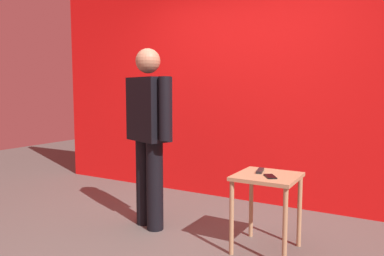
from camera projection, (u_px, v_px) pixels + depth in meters
ground_plane at (168, 251)px, 3.01m from camera, size 12.00×12.00×0.00m
back_wall_red at (248, 60)px, 4.30m from camera, size 5.62×0.12×3.28m
standing_person at (149, 129)px, 3.47m from camera, size 0.65×0.38×1.68m
side_table at (267, 188)px, 2.98m from camera, size 0.48×0.48×0.63m
cell_phone at (270, 176)px, 2.89m from camera, size 0.14×0.16×0.01m
tv_remote at (260, 171)px, 3.07m from camera, size 0.08×0.18×0.02m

